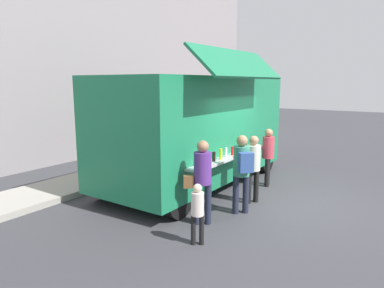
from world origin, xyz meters
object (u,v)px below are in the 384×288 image
(trash_bin, at_px, (207,139))
(customer_extra_browsing, at_px, (268,152))
(food_truck_main, at_px, (197,127))
(child_near_queue, at_px, (198,209))
(customer_rear_waiting, at_px, (202,175))
(customer_front_ordering, at_px, (253,163))
(customer_mid_with_backpack, at_px, (242,167))

(trash_bin, bearing_deg, customer_extra_browsing, -130.46)
(food_truck_main, relative_size, child_near_queue, 5.47)
(customer_rear_waiting, distance_m, customer_extra_browsing, 3.29)
(customer_front_ordering, bearing_deg, child_near_queue, 122.69)
(customer_front_ordering, height_order, child_near_queue, customer_front_ordering)
(customer_front_ordering, bearing_deg, customer_rear_waiting, 110.09)
(customer_rear_waiting, relative_size, child_near_queue, 1.55)
(trash_bin, height_order, child_near_queue, child_near_queue)
(trash_bin, xyz_separation_m, customer_extra_browsing, (-3.45, -4.05, 0.46))
(food_truck_main, relative_size, customer_rear_waiting, 3.54)
(customer_rear_waiting, xyz_separation_m, customer_extra_browsing, (3.29, -0.09, -0.07))
(customer_front_ordering, distance_m, customer_extra_browsing, 1.54)
(customer_mid_with_backpack, height_order, customer_extra_browsing, customer_mid_with_backpack)
(food_truck_main, height_order, customer_rear_waiting, food_truck_main)
(customer_extra_browsing, height_order, child_near_queue, customer_extra_browsing)
(trash_bin, distance_m, customer_mid_with_backpack, 7.28)
(food_truck_main, xyz_separation_m, trash_bin, (4.40, 2.32, -1.14))
(food_truck_main, xyz_separation_m, customer_extra_browsing, (0.95, -1.73, -0.68))
(child_near_queue, bearing_deg, customer_rear_waiting, -6.02)
(customer_mid_with_backpack, height_order, customer_rear_waiting, customer_mid_with_backpack)
(child_near_queue, bearing_deg, customer_mid_with_backpack, -33.44)
(customer_extra_browsing, bearing_deg, trash_bin, -56.35)
(customer_front_ordering, distance_m, child_near_queue, 2.59)
(customer_extra_browsing, bearing_deg, customer_rear_waiting, 72.46)
(food_truck_main, xyz_separation_m, customer_front_ordering, (-0.58, -1.96, -0.66))
(customer_front_ordering, relative_size, customer_extra_browsing, 1.01)
(food_truck_main, bearing_deg, child_near_queue, -146.00)
(food_truck_main, bearing_deg, trash_bin, 28.73)
(trash_bin, bearing_deg, customer_mid_with_backpack, -142.92)
(customer_front_ordering, bearing_deg, trash_bin, -18.78)
(customer_mid_with_backpack, distance_m, customer_extra_browsing, 2.36)
(food_truck_main, height_order, child_near_queue, food_truck_main)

